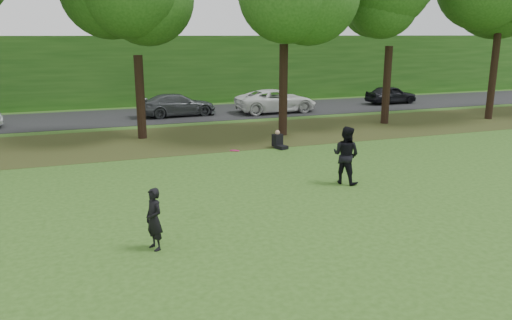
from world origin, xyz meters
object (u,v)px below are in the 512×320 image
(player_right, at_px, (346,155))
(frisbee, at_px, (235,151))
(player_left, at_px, (154,219))
(seated_person, at_px, (278,141))

(player_right, bearing_deg, frisbee, 77.71)
(player_left, height_order, seated_person, player_left)
(frisbee, relative_size, seated_person, 0.44)
(seated_person, bearing_deg, player_right, -106.39)
(player_right, distance_m, seated_person, 5.99)
(player_right, height_order, frisbee, player_right)
(player_left, relative_size, player_right, 0.76)
(player_left, bearing_deg, seated_person, 120.99)
(player_right, distance_m, frisbee, 5.05)
(frisbee, height_order, seated_person, frisbee)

